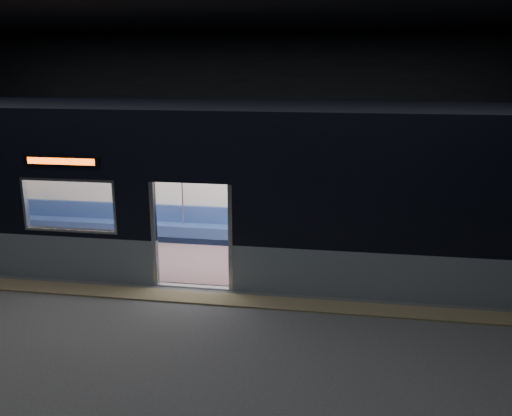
# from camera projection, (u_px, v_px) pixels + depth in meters

# --- Properties ---
(station_floor) EXTENTS (24.00, 14.00, 0.01)m
(station_floor) POSITION_uv_depth(u_px,v_px,m) (177.00, 311.00, 9.38)
(station_floor) COLOR #47494C
(station_floor) RESTS_ON ground
(station_envelope) EXTENTS (24.00, 14.00, 5.00)m
(station_envelope) POSITION_uv_depth(u_px,v_px,m) (169.00, 96.00, 8.42)
(station_envelope) COLOR black
(station_envelope) RESTS_ON station_floor
(tactile_strip) EXTENTS (22.80, 0.50, 0.03)m
(tactile_strip) POSITION_uv_depth(u_px,v_px,m) (186.00, 297.00, 9.90)
(tactile_strip) COLOR #8C7F59
(tactile_strip) RESTS_ON station_floor
(metro_car) EXTENTS (18.00, 3.04, 3.35)m
(metro_car) POSITION_uv_depth(u_px,v_px,m) (210.00, 177.00, 11.32)
(metro_car) COLOR gray
(metro_car) RESTS_ON station_floor
(passenger) EXTENTS (0.47, 0.78, 1.49)m
(passenger) POSITION_uv_depth(u_px,v_px,m) (279.00, 213.00, 12.33)
(passenger) COLOR black
(passenger) RESTS_ON metro_car
(handbag) EXTENTS (0.35, 0.31, 0.15)m
(handbag) POSITION_uv_depth(u_px,v_px,m) (276.00, 222.00, 12.13)
(handbag) COLOR black
(handbag) RESTS_ON passenger
(transit_map) EXTENTS (1.04, 0.03, 0.67)m
(transit_map) POSITION_uv_depth(u_px,v_px,m) (317.00, 184.00, 12.33)
(transit_map) COLOR white
(transit_map) RESTS_ON metro_car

